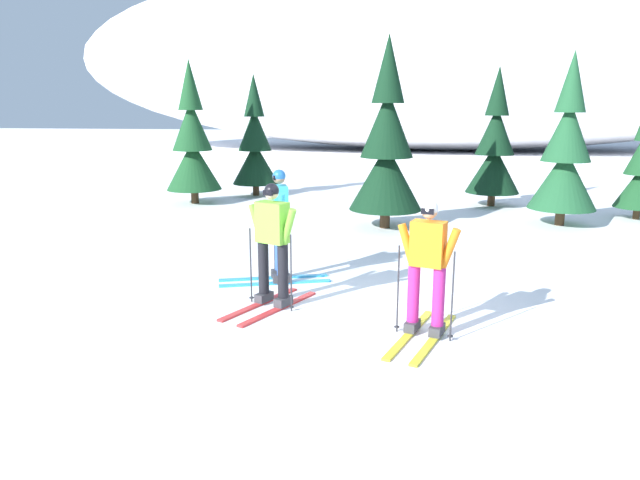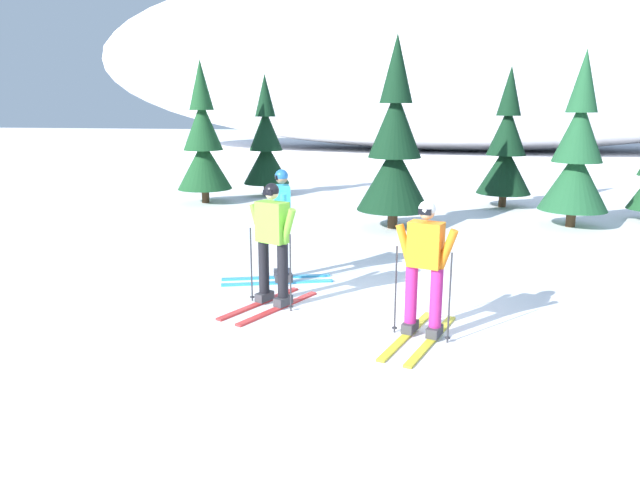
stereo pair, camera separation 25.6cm
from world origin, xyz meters
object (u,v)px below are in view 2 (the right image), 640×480
(pine_tree_left, at_px, (266,145))
(pine_tree_center_right, at_px, (506,149))
(skier_lime_jacket, at_px, (272,242))
(skier_cyan_jacket, at_px, (282,224))
(pine_tree_far_left, at_px, (203,144))
(pine_tree_center_left, at_px, (395,150))
(pine_tree_right, at_px, (577,155))
(skier_orange_jacket, at_px, (424,268))

(pine_tree_left, relative_size, pine_tree_center_right, 0.97)
(skier_lime_jacket, bearing_deg, skier_cyan_jacket, 97.20)
(pine_tree_far_left, xyz_separation_m, pine_tree_center_left, (5.60, -2.71, 0.11))
(pine_tree_center_left, distance_m, pine_tree_center_right, 4.50)
(skier_lime_jacket, xyz_separation_m, pine_tree_center_right, (4.28, 9.12, 0.68))
(skier_lime_jacket, relative_size, pine_tree_far_left, 0.43)
(pine_tree_left, bearing_deg, pine_tree_center_left, -46.56)
(skier_cyan_jacket, height_order, pine_tree_center_left, pine_tree_center_left)
(skier_cyan_jacket, xyz_separation_m, pine_tree_right, (5.66, 5.39, 0.74))
(skier_orange_jacket, bearing_deg, pine_tree_far_left, 124.45)
(skier_orange_jacket, height_order, pine_tree_far_left, pine_tree_far_left)
(skier_orange_jacket, bearing_deg, pine_tree_left, 114.22)
(pine_tree_center_left, relative_size, pine_tree_right, 1.08)
(pine_tree_left, distance_m, pine_tree_center_right, 7.17)
(skier_cyan_jacket, bearing_deg, skier_lime_jacket, -82.80)
(pine_tree_far_left, bearing_deg, skier_lime_jacket, -63.36)
(pine_tree_center_right, bearing_deg, pine_tree_center_left, -129.94)
(pine_tree_left, bearing_deg, skier_orange_jacket, -65.78)
(pine_tree_far_left, height_order, pine_tree_center_left, pine_tree_center_left)
(pine_tree_center_left, height_order, pine_tree_center_right, pine_tree_center_left)
(pine_tree_center_right, bearing_deg, skier_cyan_jacket, -119.09)
(pine_tree_right, bearing_deg, skier_lime_jacket, -130.05)
(skier_lime_jacket, height_order, pine_tree_center_right, pine_tree_center_right)
(skier_cyan_jacket, height_order, pine_tree_right, pine_tree_right)
(pine_tree_center_right, xyz_separation_m, pine_tree_right, (1.23, -2.57, 0.07))
(pine_tree_center_right, bearing_deg, pine_tree_left, 172.01)
(skier_lime_jacket, xyz_separation_m, pine_tree_left, (-2.82, 10.12, 0.64))
(skier_cyan_jacket, relative_size, skier_lime_jacket, 1.04)
(pine_tree_left, bearing_deg, pine_tree_right, -23.19)
(pine_tree_left, xyz_separation_m, pine_tree_center_right, (7.10, -1.00, 0.04))
(skier_cyan_jacket, distance_m, pine_tree_far_left, 8.31)
(skier_orange_jacket, distance_m, pine_tree_center_right, 10.19)
(pine_tree_center_right, distance_m, pine_tree_right, 2.85)
(pine_tree_far_left, xyz_separation_m, pine_tree_left, (1.39, 1.74, -0.13))
(skier_lime_jacket, xyz_separation_m, pine_tree_far_left, (-4.20, 8.38, 0.77))
(pine_tree_center_left, bearing_deg, skier_orange_jacket, -83.78)
(skier_cyan_jacket, distance_m, pine_tree_left, 9.36)
(pine_tree_center_left, bearing_deg, skier_lime_jacket, -103.78)
(pine_tree_left, bearing_deg, pine_tree_center_right, -7.99)
(pine_tree_left, bearing_deg, skier_cyan_jacket, -73.39)
(pine_tree_far_left, bearing_deg, skier_orange_jacket, -55.55)
(pine_tree_left, height_order, pine_tree_right, pine_tree_right)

